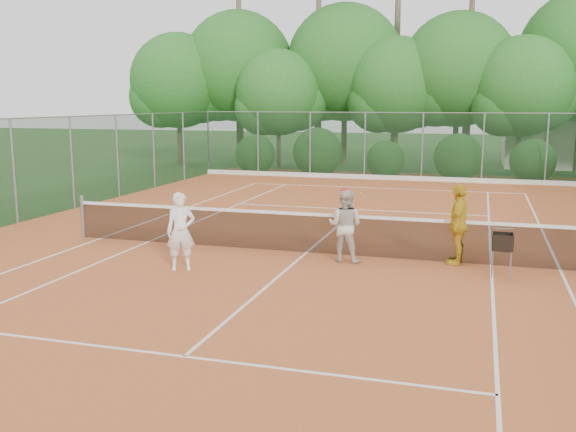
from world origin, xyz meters
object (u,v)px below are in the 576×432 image
object	(u,v)px
player_white	(181,231)
player_center_grp	(345,225)
player_yellow	(458,224)
ball_hopper	(503,243)

from	to	relation	value
player_white	player_center_grp	world-z (taller)	player_center_grp
player_center_grp	player_yellow	world-z (taller)	player_yellow
player_yellow	ball_hopper	size ratio (longest dim) A/B	1.95
player_white	ball_hopper	distance (m)	6.52
player_yellow	ball_hopper	xyz separation A→B (m)	(0.89, -0.87, -0.16)
player_center_grp	ball_hopper	distance (m)	3.29
player_white	player_yellow	bearing A→B (deg)	-4.50
player_white	player_yellow	world-z (taller)	player_yellow
player_center_grp	ball_hopper	xyz separation A→B (m)	(3.26, -0.39, -0.10)
player_white	player_center_grp	bearing A→B (deg)	2.34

